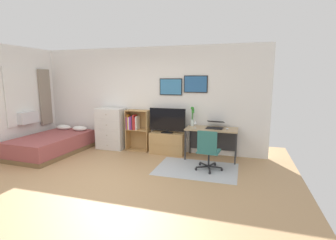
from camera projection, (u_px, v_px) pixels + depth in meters
ground_plane at (100, 184)px, 4.56m from camera, size 7.20×7.20×0.00m
wall_back_with_posters at (148, 99)px, 6.62m from camera, size 6.12×0.09×2.70m
area_rug at (196, 169)px, 5.30m from camera, size 1.70×1.20×0.01m
bed at (52, 144)px, 6.43m from camera, size 1.31×2.09×0.59m
dresser at (111, 129)px, 6.78m from camera, size 0.75×0.46×1.11m
bookshelf at (136, 127)px, 6.63m from camera, size 0.62×0.30×1.08m
tv_stand at (168, 143)px, 6.38m from camera, size 0.87×0.41×0.54m
television at (167, 121)px, 6.26m from camera, size 0.93×0.16×0.62m
desk at (212, 133)px, 5.98m from camera, size 1.20×0.61×0.74m
office_chair at (208, 149)px, 5.14m from camera, size 0.57×0.58×0.86m
laptop at (215, 125)px, 5.93m from camera, size 0.41×0.44×0.17m
computer_mouse at (227, 129)px, 5.75m from camera, size 0.06×0.10×0.03m
bamboo_vase at (193, 116)px, 6.15m from camera, size 0.09×0.10×0.48m
wine_glass at (195, 123)px, 5.87m from camera, size 0.07×0.07×0.18m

